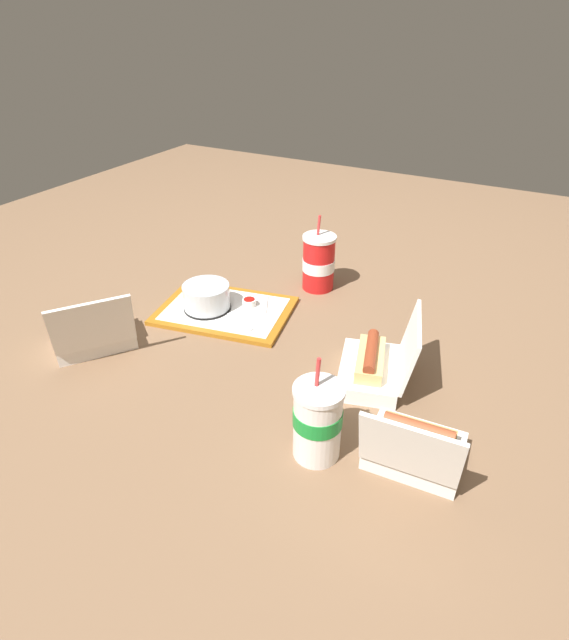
{
  "coord_description": "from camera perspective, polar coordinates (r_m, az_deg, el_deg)",
  "views": [
    {
      "loc": [
        -0.53,
        1.02,
        0.75
      ],
      "look_at": [
        -0.0,
        0.04,
        0.05
      ],
      "focal_mm": 28.0,
      "sensor_mm": 36.0,
      "label": 1
    }
  ],
  "objects": [
    {
      "name": "food_tray",
      "position": [
        1.45,
        -6.82,
        1.08
      ],
      "size": [
        0.41,
        0.33,
        0.01
      ],
      "color": "#A56619",
      "rests_on": "ground_plane"
    },
    {
      "name": "napkin_stack",
      "position": [
        1.45,
        -3.97,
        1.78
      ],
      "size": [
        0.13,
        0.13,
        0.0
      ],
      "primitive_type": "cube",
      "rotation": [
        0.0,
        0.0,
        0.46
      ],
      "color": "white",
      "rests_on": "food_tray"
    },
    {
      "name": "cake_container",
      "position": [
        1.43,
        -8.89,
        2.55
      ],
      "size": [
        0.13,
        0.13,
        0.07
      ],
      "color": "black",
      "rests_on": "food_tray"
    },
    {
      "name": "soda_cup_right",
      "position": [
        1.54,
        3.92,
        6.57
      ],
      "size": [
        0.1,
        0.1,
        0.23
      ],
      "color": "red",
      "rests_on": "ground_plane"
    },
    {
      "name": "soda_cup_back",
      "position": [
        0.96,
        3.79,
        -11.39
      ],
      "size": [
        0.1,
        0.1,
        0.22
      ],
      "color": "white",
      "rests_on": "ground_plane"
    },
    {
      "name": "clamshell_hotdog_corner",
      "position": [
        1.18,
        10.21,
        -5.11
      ],
      "size": [
        0.21,
        0.24,
        0.17
      ],
      "color": "white",
      "rests_on": "ground_plane"
    },
    {
      "name": "clamshell_sandwich_right",
      "position": [
        1.37,
        -21.0,
        -1.2
      ],
      "size": [
        0.26,
        0.26,
        0.18
      ],
      "color": "white",
      "rests_on": "ground_plane"
    },
    {
      "name": "ground_plane",
      "position": [
        1.37,
        0.71,
        -0.87
      ],
      "size": [
        3.2,
        3.2,
        0.0
      ],
      "primitive_type": "plane",
      "color": "brown"
    },
    {
      "name": "plastic_fork",
      "position": [
        1.37,
        -5.12,
        -0.2
      ],
      "size": [
        0.11,
        0.05,
        0.0
      ],
      "primitive_type": "cube",
      "rotation": [
        0.0,
        0.0,
        -0.4
      ],
      "color": "white",
      "rests_on": "food_tray"
    },
    {
      "name": "ketchup_cup",
      "position": [
        1.44,
        -4.05,
        2.0
      ],
      "size": [
        0.04,
        0.04,
        0.02
      ],
      "color": "white",
      "rests_on": "food_tray"
    },
    {
      "name": "clamshell_hotdog_back",
      "position": [
        1.01,
        14.63,
        -13.84
      ],
      "size": [
        0.19,
        0.2,
        0.18
      ],
      "color": "white",
      "rests_on": "ground_plane"
    }
  ]
}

